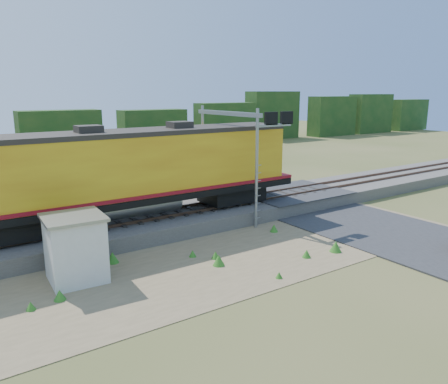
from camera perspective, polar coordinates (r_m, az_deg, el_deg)
ground at (r=21.46m, az=6.09°, el=-7.52°), size 140.00×140.00×0.00m
ballast at (r=25.96m, az=-2.49°, el=-2.88°), size 70.00×5.00×0.80m
rails at (r=25.83m, az=-2.50°, el=-1.86°), size 70.00×1.54×0.16m
dirt_shoulder at (r=20.67m, az=0.91°, el=-8.22°), size 26.00×8.00×0.03m
road at (r=26.75m, az=16.59°, el=-3.64°), size 7.00×66.00×0.86m
tree_line_north at (r=55.01m, az=-20.58°, el=7.56°), size 130.00×3.00×6.50m
weed_clumps at (r=19.60m, az=-2.04°, el=-9.50°), size 15.00×6.20×0.56m
locomotive at (r=23.13m, az=-12.86°, el=2.74°), size 20.01×3.05×5.16m
shed at (r=18.57m, az=-18.84°, el=-6.95°), size 2.41×2.41×2.72m
signal_gantry at (r=25.64m, az=1.91°, el=7.41°), size 2.63×6.20×6.63m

